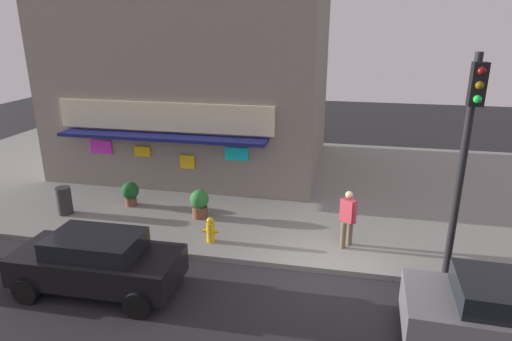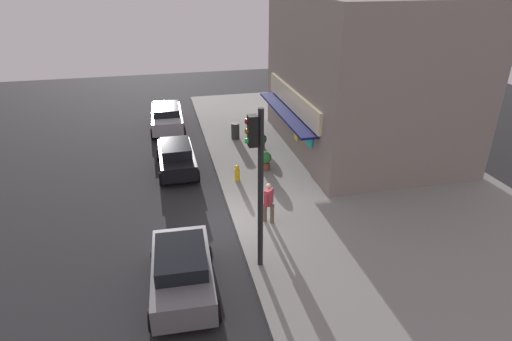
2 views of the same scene
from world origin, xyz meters
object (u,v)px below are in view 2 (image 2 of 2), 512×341
object	(u,v)px
potted_plant_by_doorway	(265,160)
parked_car_silver	(167,117)
fire_hydrant	(237,173)
pedestrian	(269,201)
parked_car_grey	(182,271)
parked_car_black	(176,157)
trash_can	(235,131)
potted_plant_by_window	(261,140)
traffic_light	(258,171)

from	to	relation	value
potted_plant_by_doorway	parked_car_silver	xyz separation A→B (m)	(-7.59, -4.50, 0.14)
fire_hydrant	pedestrian	xyz separation A→B (m)	(3.91, 0.52, 0.56)
parked_car_silver	parked_car_grey	size ratio (longest dim) A/B	1.13
potted_plant_by_doorway	parked_car_grey	distance (m)	9.24
parked_car_black	parked_car_grey	distance (m)	9.11
fire_hydrant	potted_plant_by_doorway	size ratio (longest dim) A/B	0.81
trash_can	parked_car_silver	xyz separation A→B (m)	(-3.03, -3.83, 0.18)
potted_plant_by_window	trash_can	bearing A→B (deg)	-148.27
trash_can	parked_car_grey	bearing A→B (deg)	-17.77
potted_plant_by_doorway	parked_car_grey	size ratio (longest dim) A/B	0.23
pedestrian	fire_hydrant	bearing A→B (deg)	-172.47
pedestrian	parked_car_grey	xyz separation A→B (m)	(3.18, -3.61, -0.25)
trash_can	parked_car_grey	size ratio (longest dim) A/B	0.23
potted_plant_by_window	parked_car_black	size ratio (longest dim) A/B	0.21
trash_can	fire_hydrant	bearing A→B (deg)	-9.63
traffic_light	parked_car_silver	xyz separation A→B (m)	(-14.91, -2.37, -2.88)
pedestrian	parked_car_black	xyz separation A→B (m)	(-5.92, -3.22, -0.31)
parked_car_black	parked_car_grey	size ratio (longest dim) A/B	1.00
potted_plant_by_window	parked_car_black	bearing A→B (deg)	-71.59
potted_plant_by_window	traffic_light	bearing A→B (deg)	-14.44
pedestrian	parked_car_silver	xyz separation A→B (m)	(-12.37, -3.43, -0.28)
potted_plant_by_window	parked_car_grey	distance (m)	11.86
parked_car_silver	parked_car_grey	bearing A→B (deg)	-0.68
pedestrian	potted_plant_by_doorway	world-z (taller)	pedestrian
trash_can	potted_plant_by_window	distance (m)	2.15
trash_can	potted_plant_by_doorway	distance (m)	4.60
pedestrian	potted_plant_by_doorway	distance (m)	4.92
potted_plant_by_window	parked_car_silver	distance (m)	6.95
traffic_light	potted_plant_by_window	xyz separation A→B (m)	(-10.05, 2.59, -3.05)
fire_hydrant	potted_plant_by_doorway	xyz separation A→B (m)	(-0.87, 1.59, 0.14)
potted_plant_by_doorway	traffic_light	bearing A→B (deg)	-16.16
traffic_light	pedestrian	size ratio (longest dim) A/B	3.24
traffic_light	parked_car_grey	bearing A→B (deg)	-76.00
trash_can	parked_car_black	distance (m)	4.98
parked_car_black	potted_plant_by_window	bearing A→B (deg)	108.41
trash_can	potted_plant_by_window	bearing A→B (deg)	31.73
pedestrian	parked_car_silver	bearing A→B (deg)	-164.52
traffic_light	trash_can	distance (m)	12.35
trash_can	potted_plant_by_doorway	world-z (taller)	potted_plant_by_doorway
parked_car_black	pedestrian	bearing A→B (deg)	28.54
traffic_light	fire_hydrant	bearing A→B (deg)	175.26
potted_plant_by_window	parked_car_grey	bearing A→B (deg)	-25.71
traffic_light	pedestrian	world-z (taller)	traffic_light
traffic_light	parked_car_silver	size ratio (longest dim) A/B	1.21
traffic_light	potted_plant_by_window	size ratio (longest dim) A/B	6.45
parked_car_grey	pedestrian	bearing A→B (deg)	131.38
potted_plant_by_window	parked_car_silver	xyz separation A→B (m)	(-4.86, -4.96, 0.17)
parked_car_silver	parked_car_black	distance (m)	6.45
fire_hydrant	traffic_light	bearing A→B (deg)	-4.74
pedestrian	parked_car_black	distance (m)	6.75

